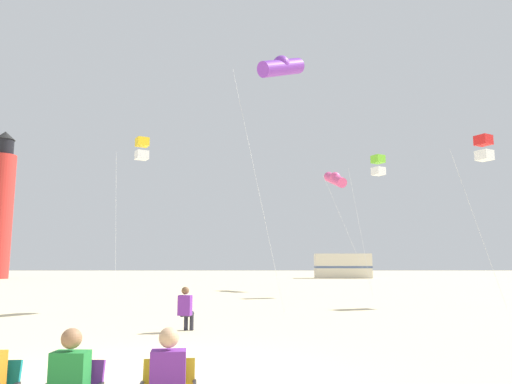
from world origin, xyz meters
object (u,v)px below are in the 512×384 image
object	(u,v)px
kite_flyer_standing	(186,308)
lighthouse_distant	(0,208)
rv_van_cream	(343,266)
kite_tube_rainbow	(335,179)
kite_box_gold	(142,149)
kite_box_lime	(378,165)
kite_tube_violet	(281,67)
kite_box_scarlet	(484,148)

from	to	relation	value
kite_flyer_standing	lighthouse_distant	xyz separation A→B (m)	(-26.84, 41.30, 7.22)
kite_flyer_standing	rv_van_cream	size ratio (longest dim) A/B	0.18
kite_tube_rainbow	lighthouse_distant	size ratio (longest dim) A/B	0.49
kite_box_gold	lighthouse_distant	world-z (taller)	lighthouse_distant
kite_box_lime	rv_van_cream	bearing A→B (deg)	83.68
kite_tube_rainbow	rv_van_cream	bearing A→B (deg)	78.63
kite_box_gold	lighthouse_distant	distance (m)	37.54
kite_tube_violet	rv_van_cream	world-z (taller)	kite_tube_violet
kite_tube_rainbow	rv_van_cream	xyz separation A→B (m)	(4.69, 23.34, -6.15)
kite_box_lime	kite_box_gold	bearing A→B (deg)	-169.20
kite_box_lime	kite_tube_violet	size ratio (longest dim) A/B	0.71
kite_box_gold	kite_box_lime	bearing A→B (deg)	10.80
kite_box_gold	kite_box_scarlet	xyz separation A→B (m)	(16.20, -3.41, -0.75)
kite_tube_rainbow	kite_flyer_standing	bearing A→B (deg)	-110.60
kite_box_gold	rv_van_cream	bearing A→B (deg)	62.99
kite_flyer_standing	lighthouse_distant	distance (m)	49.79
kite_box_lime	kite_tube_rainbow	bearing A→B (deg)	103.54
kite_flyer_standing	kite_box_gold	xyz separation A→B (m)	(-4.01, 11.51, 7.04)
rv_van_cream	lighthouse_distant	bearing A→B (deg)	-175.28
kite_flyer_standing	rv_van_cream	bearing A→B (deg)	-94.60
kite_box_scarlet	lighthouse_distant	bearing A→B (deg)	139.61
kite_tube_rainbow	kite_tube_violet	size ratio (longest dim) A/B	0.75
kite_tube_violet	kite_box_scarlet	size ratio (longest dim) A/B	1.47
kite_flyer_standing	rv_van_cream	world-z (taller)	rv_van_cream
kite_box_gold	kite_tube_rainbow	bearing A→B (deg)	36.31
kite_flyer_standing	kite_box_lime	world-z (taller)	kite_box_lime
kite_flyer_standing	kite_box_gold	size ratio (longest dim) A/B	0.14
kite_box_lime	lighthouse_distant	xyz separation A→B (m)	(-35.79, 27.32, 0.54)
kite_flyer_standing	lighthouse_distant	size ratio (longest dim) A/B	0.07
kite_flyer_standing	kite_box_scarlet	size ratio (longest dim) A/B	0.16
kite_box_lime	kite_box_gold	distance (m)	13.20
kite_tube_rainbow	lighthouse_distant	bearing A→B (deg)	148.16
kite_flyer_standing	kite_box_gold	distance (m)	14.07
kite_box_lime	lighthouse_distant	bearing A→B (deg)	142.64
kite_tube_rainbow	lighthouse_distant	world-z (taller)	lighthouse_distant
lighthouse_distant	kite_box_lime	bearing A→B (deg)	-37.36
kite_box_gold	rv_van_cream	size ratio (longest dim) A/B	1.27
kite_tube_rainbow	lighthouse_distant	xyz separation A→B (m)	(-34.35, 21.33, 0.30)
kite_box_gold	kite_tube_rainbow	world-z (taller)	kite_tube_rainbow
kite_flyer_standing	kite_box_scarlet	distance (m)	15.93
kite_flyer_standing	kite_box_lime	size ratio (longest dim) A/B	0.15
kite_box_scarlet	kite_flyer_standing	bearing A→B (deg)	-146.40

